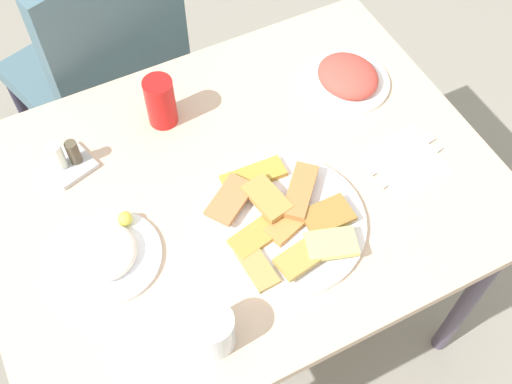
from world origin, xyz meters
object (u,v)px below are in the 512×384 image
condiment_caddy (68,160)px  drinking_glass (213,331)px  pide_platter (283,220)px  salad_plate_rice (108,253)px  dining_chair (106,66)px  paper_napkin (406,161)px  salad_plate_greens (348,77)px  spoon (402,154)px  fork (411,166)px  dining_table (239,205)px  soda_can (161,102)px

condiment_caddy → drinking_glass: bearing=-76.8°
pide_platter → salad_plate_rice: (-0.34, 0.09, 0.00)m
dining_chair → paper_napkin: bearing=-58.3°
pide_platter → condiment_caddy: condiment_caddy is taller
drinking_glass → condiment_caddy: bearing=103.2°
dining_chair → salad_plate_greens: 0.70m
dining_chair → spoon: bearing=-57.7°
salad_plate_rice → drinking_glass: bearing=-65.3°
paper_napkin → fork: 0.02m
salad_plate_rice → dining_chair: bearing=74.3°
salad_plate_rice → dining_table: bearing=7.8°
dining_table → dining_chair: 0.65m
dining_chair → drinking_glass: size_ratio=10.46×
salad_plate_greens → paper_napkin: bearing=-91.0°
dining_table → fork: fork is taller
drinking_glass → fork: drinking_glass is taller
soda_can → fork: 0.56m
dining_table → pide_platter: 0.16m
drinking_glass → paper_napkin: drinking_glass is taller
salad_plate_greens → drinking_glass: bearing=-141.6°
dining_chair → fork: dining_chair is taller
dining_chair → spoon: size_ratio=5.22×
fork → spoon: same height
drinking_glass → fork: (0.54, 0.16, -0.04)m
salad_plate_rice → spoon: size_ratio=1.16×
dining_table → salad_plate_rice: salad_plate_rice is taller
paper_napkin → fork: fork is taller
fork → spoon: (0.00, 0.04, 0.00)m
dining_chair → condiment_caddy: 0.51m
dining_chair → fork: size_ratio=5.29×
paper_napkin → dining_table: bearing=162.5°
fork → dining_table: bearing=150.1°
paper_napkin → soda_can: bearing=140.7°
salad_plate_greens → salad_plate_rice: 0.68m
fork → paper_napkin: bearing=80.2°
spoon → salad_plate_greens: bearing=82.5°
dining_table → pide_platter: (0.04, -0.13, 0.10)m
drinking_glass → dining_chair: bearing=85.2°
salad_plate_greens → paper_napkin: salad_plate_greens is taller
salad_plate_greens → spoon: size_ratio=1.12×
dining_chair → soda_can: size_ratio=7.67×
salad_plate_greens → salad_plate_rice: bearing=-164.3°
pide_platter → salad_plate_greens: salad_plate_greens is taller
salad_plate_greens → drinking_glass: drinking_glass is taller
soda_can → dining_table: bearing=-72.9°
dining_chair → soda_can: 0.46m
salad_plate_greens → soda_can: bearing=167.9°
paper_napkin → condiment_caddy: condiment_caddy is taller
pide_platter → spoon: pide_platter is taller
salad_plate_greens → spoon: (-0.00, -0.24, -0.02)m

